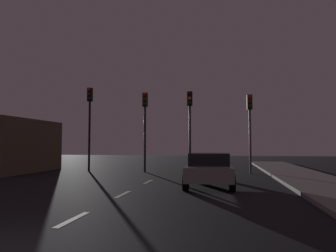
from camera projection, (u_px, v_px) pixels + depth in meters
ground_plane at (128, 192)px, 11.71m from camera, size 80.00×80.00×0.00m
lane_stripe_second at (73, 219)px, 7.38m from camera, size 0.16×1.60×0.01m
lane_stripe_third at (123, 194)px, 11.12m from camera, size 0.16×1.60×0.01m
lane_stripe_fourth at (148, 182)px, 14.85m from camera, size 0.16×1.60×0.01m
traffic_signal_far_left at (90, 113)px, 21.09m from camera, size 0.32×0.38×5.50m
traffic_signal_center_left at (145, 116)px, 20.44m from camera, size 0.32×0.38×5.06m
traffic_signal_center_right at (190, 116)px, 19.95m from camera, size 0.32×0.38×5.06m
traffic_signal_far_right at (250, 118)px, 19.33m from camera, size 0.32×0.38×4.77m
car_stopped_ahead at (209, 169)px, 13.45m from camera, size 2.06×4.48×1.39m
storefront_left at (4, 146)px, 20.26m from camera, size 4.56×6.37×3.31m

